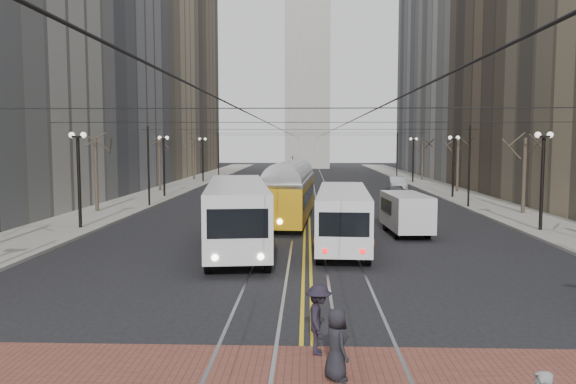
# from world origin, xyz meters

# --- Properties ---
(ground) EXTENTS (260.00, 260.00, 0.00)m
(ground) POSITION_xyz_m (0.00, 0.00, 0.00)
(ground) COLOR black
(ground) RESTS_ON ground
(sidewalk_left) EXTENTS (5.00, 140.00, 0.15)m
(sidewalk_left) POSITION_xyz_m (-15.00, 45.00, 0.07)
(sidewalk_left) COLOR gray
(sidewalk_left) RESTS_ON ground
(sidewalk_right) EXTENTS (5.00, 140.00, 0.15)m
(sidewalk_right) POSITION_xyz_m (15.00, 45.00, 0.07)
(sidewalk_right) COLOR gray
(sidewalk_right) RESTS_ON ground
(streetcar_rails) EXTENTS (4.80, 130.00, 0.02)m
(streetcar_rails) POSITION_xyz_m (0.00, 45.00, 0.00)
(streetcar_rails) COLOR gray
(streetcar_rails) RESTS_ON ground
(centre_lines) EXTENTS (0.42, 130.00, 0.01)m
(centre_lines) POSITION_xyz_m (0.00, 45.00, 0.01)
(centre_lines) COLOR gold
(centre_lines) RESTS_ON ground
(building_left_mid) EXTENTS (16.00, 20.00, 34.00)m
(building_left_mid) POSITION_xyz_m (-25.50, 46.00, 17.00)
(building_left_mid) COLOR slate
(building_left_mid) RESTS_ON ground
(building_left_far) EXTENTS (16.00, 20.00, 40.00)m
(building_left_far) POSITION_xyz_m (-25.50, 86.00, 20.00)
(building_left_far) COLOR brown
(building_left_far) RESTS_ON ground
(building_right_mid) EXTENTS (16.00, 20.00, 34.00)m
(building_right_mid) POSITION_xyz_m (25.50, 46.00, 17.00)
(building_right_mid) COLOR brown
(building_right_mid) RESTS_ON ground
(building_right_far) EXTENTS (16.00, 20.00, 40.00)m
(building_right_far) POSITION_xyz_m (25.50, 86.00, 20.00)
(building_right_far) COLOR slate
(building_right_far) RESTS_ON ground
(lamp_posts) EXTENTS (27.60, 57.20, 5.60)m
(lamp_posts) POSITION_xyz_m (-0.00, 28.75, 2.80)
(lamp_posts) COLOR black
(lamp_posts) RESTS_ON ground
(street_trees) EXTENTS (31.68, 53.28, 5.60)m
(street_trees) POSITION_xyz_m (0.00, 35.25, 2.80)
(street_trees) COLOR #382D23
(street_trees) RESTS_ON ground
(trolley_wires) EXTENTS (25.96, 120.00, 6.60)m
(trolley_wires) POSITION_xyz_m (0.00, 34.83, 3.77)
(trolley_wires) COLOR black
(trolley_wires) RESTS_ON ground
(transit_bus) EXTENTS (4.41, 13.34, 3.27)m
(transit_bus) POSITION_xyz_m (-3.50, 12.43, 1.64)
(transit_bus) COLOR silver
(transit_bus) RESTS_ON ground
(streetcar) EXTENTS (3.28, 13.57, 3.17)m
(streetcar) POSITION_xyz_m (-1.13, 22.30, 1.59)
(streetcar) COLOR gold
(streetcar) RESTS_ON ground
(rear_bus) EXTENTS (3.00, 11.19, 2.89)m
(rear_bus) POSITION_xyz_m (1.80, 13.12, 1.44)
(rear_bus) COLOR silver
(rear_bus) RESTS_ON ground
(cargo_van) EXTENTS (2.35, 5.40, 2.34)m
(cargo_van) POSITION_xyz_m (5.64, 16.87, 1.17)
(cargo_van) COLOR silver
(cargo_van) RESTS_ON ground
(sedan_grey) EXTENTS (2.27, 4.35, 1.41)m
(sedan_grey) POSITION_xyz_m (8.10, 35.98, 0.71)
(sedan_grey) COLOR #3E4145
(sedan_grey) RESTS_ON ground
(sedan_silver) EXTENTS (1.89, 4.84, 1.57)m
(sedan_silver) POSITION_xyz_m (9.71, 45.60, 0.78)
(sedan_silver) COLOR #A4A7AC
(sedan_silver) RESTS_ON ground
(pedestrian_a) EXTENTS (0.76, 0.92, 1.61)m
(pedestrian_a) POSITION_xyz_m (0.65, -3.00, 0.82)
(pedestrian_a) COLOR black
(pedestrian_a) RESTS_ON crosswalk_band
(pedestrian_d) EXTENTS (0.68, 1.15, 1.76)m
(pedestrian_d) POSITION_xyz_m (0.29, -1.50, 0.89)
(pedestrian_d) COLOR black
(pedestrian_d) RESTS_ON crosswalk_band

